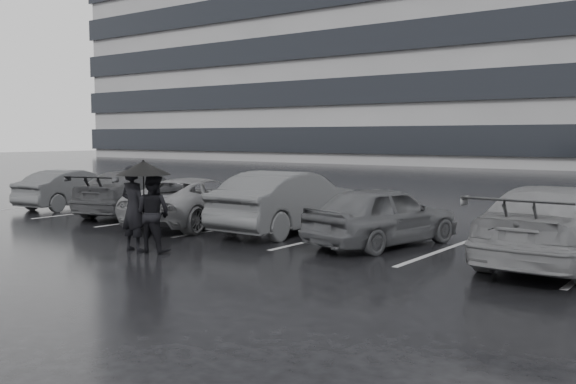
# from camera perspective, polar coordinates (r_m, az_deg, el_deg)

# --- Properties ---
(ground) EXTENTS (160.00, 160.00, 0.00)m
(ground) POSITION_cam_1_polar(r_m,az_deg,el_deg) (13.33, -3.75, -4.94)
(ground) COLOR black
(ground) RESTS_ON ground
(office_building) EXTENTS (61.00, 26.00, 29.00)m
(office_building) POSITION_cam_1_polar(r_m,az_deg,el_deg) (66.64, 8.83, 15.32)
(office_building) COLOR gray
(office_building) RESTS_ON ground
(car_main) EXTENTS (2.25, 3.98, 1.28)m
(car_main) POSITION_cam_1_polar(r_m,az_deg,el_deg) (13.58, 8.42, -2.08)
(car_main) COLOR black
(car_main) RESTS_ON ground
(car_west_a) EXTENTS (1.65, 4.47, 1.46)m
(car_west_a) POSITION_cam_1_polar(r_m,az_deg,el_deg) (15.38, 0.03, -0.86)
(car_west_a) COLOR #28292B
(car_west_a) RESTS_ON ground
(car_west_b) EXTENTS (2.86, 4.73, 1.23)m
(car_west_b) POSITION_cam_1_polar(r_m,az_deg,el_deg) (16.80, -8.06, -0.81)
(car_west_b) COLOR #4D4D50
(car_west_b) RESTS_ON ground
(car_west_c) EXTENTS (2.91, 4.81, 1.31)m
(car_west_c) POSITION_cam_1_polar(r_m,az_deg,el_deg) (19.24, -13.18, -0.05)
(car_west_c) COLOR black
(car_west_c) RESTS_ON ground
(car_west_d) EXTENTS (1.70, 3.84, 1.23)m
(car_west_d) POSITION_cam_1_polar(r_m,az_deg,el_deg) (21.70, -18.58, 0.27)
(car_west_d) COLOR #28292B
(car_west_d) RESTS_ON ground
(car_east) EXTENTS (2.10, 4.96, 1.43)m
(car_east) POSITION_cam_1_polar(r_m,az_deg,el_deg) (12.40, 22.94, -2.73)
(car_east) COLOR #4D4D50
(car_east) RESTS_ON ground
(pedestrian_left) EXTENTS (0.64, 0.43, 1.72)m
(pedestrian_left) POSITION_cam_1_polar(r_m,az_deg,el_deg) (13.13, -13.57, -1.42)
(pedestrian_left) COLOR black
(pedestrian_left) RESTS_ON ground
(pedestrian_right) EXTENTS (0.85, 0.71, 1.55)m
(pedestrian_right) POSITION_cam_1_polar(r_m,az_deg,el_deg) (12.96, -11.92, -1.87)
(pedestrian_right) COLOR black
(pedestrian_right) RESTS_ON ground
(umbrella) EXTENTS (1.08, 1.08, 1.83)m
(umbrella) POSITION_cam_1_polar(r_m,az_deg,el_deg) (12.97, -12.73, 2.09)
(umbrella) COLOR black
(umbrella) RESTS_ON ground
(stall_stripes) EXTENTS (19.72, 5.00, 0.00)m
(stall_stripes) POSITION_cam_1_polar(r_m,az_deg,el_deg) (15.75, -0.11, -3.39)
(stall_stripes) COLOR #9A9A9D
(stall_stripes) RESTS_ON ground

